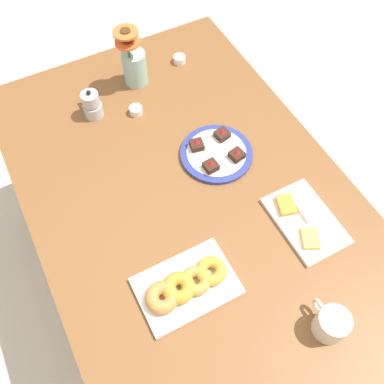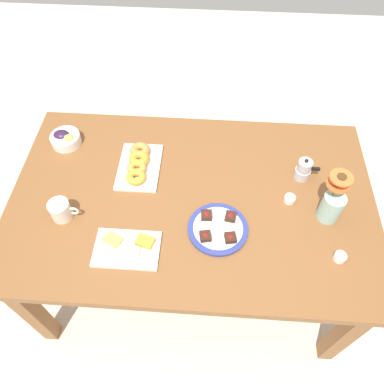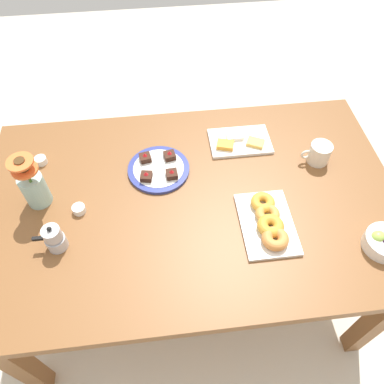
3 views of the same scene
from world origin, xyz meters
The scene contains 11 objects.
ground_plane centered at (0.00, 0.00, 0.00)m, with size 6.00×6.00×0.00m, color beige.
dining_table centered at (0.00, 0.00, 0.65)m, with size 1.60×1.00×0.74m.
coffee_mug centered at (-0.54, -0.13, 0.78)m, with size 0.12×0.09×0.09m.
grape_bowl centered at (-0.64, 0.29, 0.77)m, with size 0.14×0.14×0.07m.
cheese_platter centered at (-0.24, -0.27, 0.75)m, with size 0.26×0.17×0.03m.
croissant_platter centered at (-0.26, 0.16, 0.76)m, with size 0.19×0.28×0.05m.
jam_cup_honey centered at (0.42, 0.01, 0.76)m, with size 0.05×0.05×0.03m.
jam_cup_berry centered at (0.59, -0.26, 0.76)m, with size 0.05×0.05×0.03m.
dessert_plate centered at (0.12, -0.16, 0.75)m, with size 0.25×0.25×0.05m.
flower_vase centered at (0.57, -0.06, 0.83)m, with size 0.10×0.11×0.25m.
moka_pot centered at (0.49, 0.15, 0.79)m, with size 0.11×0.07×0.12m.
Camera 2 is at (0.06, -0.95, 2.08)m, focal length 35.00 mm.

